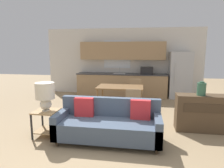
{
  "coord_description": "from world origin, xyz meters",
  "views": [
    {
      "loc": [
        0.89,
        -3.61,
        1.85
      ],
      "look_at": [
        0.06,
        1.5,
        0.95
      ],
      "focal_mm": 32.0,
      "sensor_mm": 36.0,
      "label": 1
    }
  ],
  "objects_px": {
    "refrigerator": "(180,75)",
    "credenza": "(205,113)",
    "vase": "(201,89)",
    "dining_table": "(120,89)",
    "dining_chair_far_right": "(136,90)",
    "table_lamp": "(45,94)",
    "couch": "(109,124)",
    "side_table": "(47,119)",
    "dining_chair_near_right": "(133,101)"
  },
  "relations": [
    {
      "from": "dining_chair_near_right",
      "to": "refrigerator",
      "type": "bearing_deg",
      "value": -122.98
    },
    {
      "from": "table_lamp",
      "to": "credenza",
      "type": "bearing_deg",
      "value": 13.82
    },
    {
      "from": "couch",
      "to": "dining_chair_near_right",
      "type": "height_order",
      "value": "couch"
    },
    {
      "from": "credenza",
      "to": "dining_chair_far_right",
      "type": "height_order",
      "value": "credenza"
    },
    {
      "from": "couch",
      "to": "vase",
      "type": "bearing_deg",
      "value": 22.19
    },
    {
      "from": "dining_chair_far_right",
      "to": "dining_chair_near_right",
      "type": "height_order",
      "value": "same"
    },
    {
      "from": "refrigerator",
      "to": "credenza",
      "type": "bearing_deg",
      "value": -89.21
    },
    {
      "from": "dining_chair_near_right",
      "to": "table_lamp",
      "type": "bearing_deg",
      "value": 37.62
    },
    {
      "from": "refrigerator",
      "to": "vase",
      "type": "height_order",
      "value": "refrigerator"
    },
    {
      "from": "table_lamp",
      "to": "dining_chair_near_right",
      "type": "bearing_deg",
      "value": 39.01
    },
    {
      "from": "dining_chair_near_right",
      "to": "dining_table",
      "type": "bearing_deg",
      "value": -61.35
    },
    {
      "from": "refrigerator",
      "to": "vase",
      "type": "xyz_separation_m",
      "value": [
        -0.08,
        -3.26,
        0.1
      ]
    },
    {
      "from": "dining_chair_far_right",
      "to": "dining_chair_near_right",
      "type": "xyz_separation_m",
      "value": [
        0.01,
        -1.57,
        0.0
      ]
    },
    {
      "from": "side_table",
      "to": "dining_chair_near_right",
      "type": "distance_m",
      "value": 2.27
    },
    {
      "from": "vase",
      "to": "dining_chair_near_right",
      "type": "xyz_separation_m",
      "value": [
        -1.54,
        0.62,
        -0.51
      ]
    },
    {
      "from": "credenza",
      "to": "dining_chair_near_right",
      "type": "relative_size",
      "value": 1.56
    },
    {
      "from": "dining_table",
      "to": "dining_chair_far_right",
      "type": "distance_m",
      "value": 0.93
    },
    {
      "from": "couch",
      "to": "dining_chair_far_right",
      "type": "height_order",
      "value": "couch"
    },
    {
      "from": "dining_chair_far_right",
      "to": "table_lamp",
      "type": "bearing_deg",
      "value": -126.44
    },
    {
      "from": "refrigerator",
      "to": "dining_table",
      "type": "distance_m",
      "value": 2.79
    },
    {
      "from": "refrigerator",
      "to": "dining_table",
      "type": "relative_size",
      "value": 1.26
    },
    {
      "from": "couch",
      "to": "table_lamp",
      "type": "bearing_deg",
      "value": -179.63
    },
    {
      "from": "vase",
      "to": "dining_chair_far_right",
      "type": "distance_m",
      "value": 2.73
    },
    {
      "from": "table_lamp",
      "to": "dining_chair_far_right",
      "type": "height_order",
      "value": "table_lamp"
    },
    {
      "from": "dining_table",
      "to": "couch",
      "type": "relative_size",
      "value": 0.67
    },
    {
      "from": "table_lamp",
      "to": "dining_chair_far_right",
      "type": "distance_m",
      "value": 3.51
    },
    {
      "from": "side_table",
      "to": "vase",
      "type": "relative_size",
      "value": 1.82
    },
    {
      "from": "dining_table",
      "to": "couch",
      "type": "xyz_separation_m",
      "value": [
        0.03,
        -2.2,
        -0.32
      ]
    },
    {
      "from": "refrigerator",
      "to": "dining_chair_far_right",
      "type": "xyz_separation_m",
      "value": [
        -1.63,
        -1.06,
        -0.41
      ]
    },
    {
      "from": "vase",
      "to": "dining_table",
      "type": "bearing_deg",
      "value": 144.77
    },
    {
      "from": "refrigerator",
      "to": "dining_chair_far_right",
      "type": "distance_m",
      "value": 1.98
    },
    {
      "from": "couch",
      "to": "side_table",
      "type": "xyz_separation_m",
      "value": [
        -1.35,
        0.0,
        0.04
      ]
    },
    {
      "from": "credenza",
      "to": "dining_chair_far_right",
      "type": "relative_size",
      "value": 1.56
    },
    {
      "from": "dining_table",
      "to": "vase",
      "type": "height_order",
      "value": "vase"
    },
    {
      "from": "couch",
      "to": "dining_table",
      "type": "bearing_deg",
      "value": 90.78
    },
    {
      "from": "vase",
      "to": "credenza",
      "type": "bearing_deg",
      "value": 16.27
    },
    {
      "from": "refrigerator",
      "to": "couch",
      "type": "height_order",
      "value": "refrigerator"
    },
    {
      "from": "credenza",
      "to": "vase",
      "type": "distance_m",
      "value": 0.58
    },
    {
      "from": "refrigerator",
      "to": "dining_table",
      "type": "height_order",
      "value": "refrigerator"
    },
    {
      "from": "refrigerator",
      "to": "dining_chair_near_right",
      "type": "distance_m",
      "value": 3.12
    },
    {
      "from": "couch",
      "to": "side_table",
      "type": "relative_size",
      "value": 3.68
    },
    {
      "from": "refrigerator",
      "to": "credenza",
      "type": "xyz_separation_m",
      "value": [
        0.04,
        -3.22,
        -0.46
      ]
    },
    {
      "from": "side_table",
      "to": "table_lamp",
      "type": "relative_size",
      "value": 0.94
    },
    {
      "from": "dining_chair_near_right",
      "to": "vase",
      "type": "bearing_deg",
      "value": 156.5
    },
    {
      "from": "vase",
      "to": "dining_chair_far_right",
      "type": "height_order",
      "value": "vase"
    },
    {
      "from": "refrigerator",
      "to": "credenza",
      "type": "height_order",
      "value": "refrigerator"
    },
    {
      "from": "couch",
      "to": "side_table",
      "type": "bearing_deg",
      "value": 179.98
    },
    {
      "from": "dining_table",
      "to": "vase",
      "type": "xyz_separation_m",
      "value": [
        1.98,
        -1.4,
        0.33
      ]
    },
    {
      "from": "side_table",
      "to": "dining_chair_near_right",
      "type": "relative_size",
      "value": 0.68
    },
    {
      "from": "vase",
      "to": "dining_chair_far_right",
      "type": "xyz_separation_m",
      "value": [
        -1.54,
        2.2,
        -0.51
      ]
    }
  ]
}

